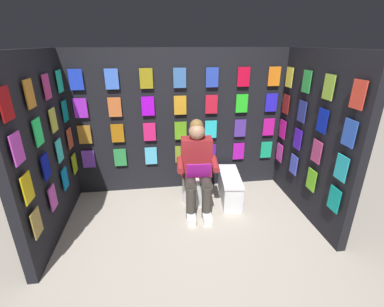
{
  "coord_description": "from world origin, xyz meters",
  "views": [
    {
      "loc": [
        0.35,
        2.06,
        2.08
      ],
      "look_at": [
        -0.07,
        -0.91,
        0.85
      ],
      "focal_mm": 25.37,
      "sensor_mm": 36.0,
      "label": 1
    }
  ],
  "objects": [
    {
      "name": "ground_plane",
      "position": [
        0.0,
        0.0,
        0.0
      ],
      "size": [
        30.0,
        30.0,
        0.0
      ],
      "primitive_type": "plane",
      "color": "#B2A899"
    },
    {
      "name": "display_wall_back",
      "position": [
        0.0,
        -1.71,
        1.01
      ],
      "size": [
        3.11,
        0.14,
        2.02
      ],
      "color": "black",
      "rests_on": "ground"
    },
    {
      "name": "display_wall_left",
      "position": [
        -1.55,
        -0.83,
        1.01
      ],
      "size": [
        0.14,
        1.66,
        2.02
      ],
      "color": "black",
      "rests_on": "ground"
    },
    {
      "name": "display_wall_right",
      "position": [
        1.55,
        -0.83,
        1.01
      ],
      "size": [
        0.14,
        1.66,
        2.02
      ],
      "color": "black",
      "rests_on": "ground"
    },
    {
      "name": "toilet",
      "position": [
        -0.17,
        -1.3,
        0.33
      ],
      "size": [
        0.42,
        0.57,
        0.77
      ],
      "rotation": [
        0.0,
        0.0,
        -0.07
      ],
      "color": "white",
      "rests_on": "ground"
    },
    {
      "name": "person_reading",
      "position": [
        -0.15,
        -1.08,
        0.6
      ],
      "size": [
        0.54,
        0.7,
        1.19
      ],
      "rotation": [
        0.0,
        0.0,
        -0.07
      ],
      "color": "maroon",
      "rests_on": "ground"
    },
    {
      "name": "comic_longbox_near",
      "position": [
        -0.64,
        -1.19,
        0.19
      ],
      "size": [
        0.35,
        0.77,
        0.38
      ],
      "rotation": [
        0.0,
        0.0,
        -0.12
      ],
      "color": "silver",
      "rests_on": "ground"
    }
  ]
}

